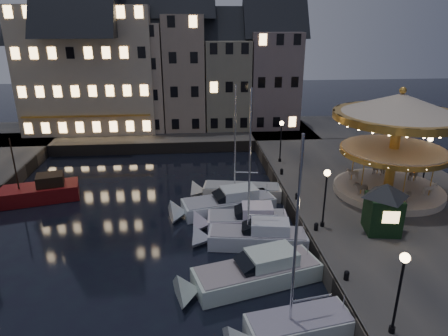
{
  "coord_description": "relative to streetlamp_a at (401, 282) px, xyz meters",
  "views": [
    {
      "loc": [
        -1.67,
        -22.73,
        14.67
      ],
      "look_at": [
        1.0,
        8.0,
        3.2
      ],
      "focal_mm": 32.0,
      "sensor_mm": 36.0,
      "label": 1
    }
  ],
  "objects": [
    {
      "name": "bollard_d",
      "position": [
        -0.6,
        20.0,
        -2.41
      ],
      "size": [
        0.3,
        0.3,
        0.57
      ],
      "color": "black",
      "rests_on": "quay_east"
    },
    {
      "name": "motorboat_f",
      "position": [
        -5.07,
        18.16,
        -3.49
      ],
      "size": [
        7.86,
        3.24,
        10.39
      ],
      "color": "silver",
      "rests_on": "ground"
    },
    {
      "name": "townhouse_nc",
      "position": [
        -15.2,
        39.0,
        4.76
      ],
      "size": [
        6.82,
        8.0,
        14.8
      ],
      "color": "#B8A38D",
      "rests_on": "quay_north"
    },
    {
      "name": "hotel_corner",
      "position": [
        -21.2,
        39.0,
        5.76
      ],
      "size": [
        17.6,
        9.0,
        16.8
      ],
      "color": "#C3B398",
      "rests_on": "quay_north"
    },
    {
      "name": "bollard_a",
      "position": [
        -0.6,
        4.0,
        -2.41
      ],
      "size": [
        0.3,
        0.3,
        0.57
      ],
      "color": "black",
      "rests_on": "quay_east"
    },
    {
      "name": "streetlamp_b",
      "position": [
        0.0,
        10.0,
        0.0
      ],
      "size": [
        0.44,
        0.44,
        4.17
      ],
      "color": "black",
      "rests_on": "quay_east"
    },
    {
      "name": "townhouse_nf",
      "position": [
        2.05,
        39.0,
        4.26
      ],
      "size": [
        6.82,
        8.0,
        13.8
      ],
      "color": "slate",
      "rests_on": "quay_north"
    },
    {
      "name": "quay_north",
      "position": [
        -15.2,
        37.0,
        -3.37
      ],
      "size": [
        44.0,
        12.0,
        1.3
      ],
      "primitive_type": "cube",
      "color": "#474442",
      "rests_on": "ground"
    },
    {
      "name": "streetlamp_d",
      "position": [
        11.3,
        17.0,
        0.0
      ],
      "size": [
        0.44,
        0.44,
        4.17
      ],
      "color": "black",
      "rests_on": "quay_east"
    },
    {
      "name": "quaywall_e",
      "position": [
        -1.2,
        15.0,
        -3.37
      ],
      "size": [
        0.15,
        44.0,
        1.3
      ],
      "primitive_type": "cube",
      "color": "#47423A",
      "rests_on": "ground"
    },
    {
      "name": "streetlamp_a",
      "position": [
        0.0,
        0.0,
        0.0
      ],
      "size": [
        0.44,
        0.44,
        4.17
      ],
      "color": "black",
      "rests_on": "quay_east"
    },
    {
      "name": "townhouse_ne",
      "position": [
        -4.0,
        39.0,
        3.76
      ],
      "size": [
        6.16,
        8.0,
        12.8
      ],
      "color": "gray",
      "rests_on": "quay_north"
    },
    {
      "name": "motorboat_b",
      "position": [
        -5.6,
        5.82,
        -3.37
      ],
      "size": [
        8.6,
        4.53,
        2.15
      ],
      "color": "silver",
      "rests_on": "ground"
    },
    {
      "name": "carousel",
      "position": [
        7.14,
        15.06,
        3.0
      ],
      "size": [
        9.92,
        9.92,
        8.68
      ],
      "color": "#C3AF97",
      "rests_on": "quay_east"
    },
    {
      "name": "quaywall_n",
      "position": [
        -13.2,
        31.0,
        -3.37
      ],
      "size": [
        48.0,
        0.15,
        1.3
      ],
      "primitive_type": "cube",
      "color": "#47423A",
      "rests_on": "ground"
    },
    {
      "name": "motorboat_a",
      "position": [
        -4.4,
        1.4,
        -3.48
      ],
      "size": [
        6.34,
        2.97,
        10.4
      ],
      "color": "silver",
      "rests_on": "ground"
    },
    {
      "name": "bollard_b",
      "position": [
        -0.6,
        9.5,
        -2.41
      ],
      "size": [
        0.3,
        0.3,
        0.57
      ],
      "color": "black",
      "rests_on": "quay_east"
    },
    {
      "name": "townhouse_na",
      "position": [
        -26.7,
        39.0,
        3.76
      ],
      "size": [
        5.5,
        8.0,
        12.8
      ],
      "color": "gray",
      "rests_on": "quay_north"
    },
    {
      "name": "streetlamp_c",
      "position": [
        0.0,
        23.5,
        0.0
      ],
      "size": [
        0.44,
        0.44,
        4.17
      ],
      "color": "black",
      "rests_on": "quay_east"
    },
    {
      "name": "motorboat_e",
      "position": [
        -6.36,
        15.38,
        -3.37
      ],
      "size": [
        8.54,
        4.16,
        2.15
      ],
      "color": "silver",
      "rests_on": "ground"
    },
    {
      "name": "bollard_c",
      "position": [
        -0.6,
        14.5,
        -2.41
      ],
      "size": [
        0.3,
        0.3,
        0.57
      ],
      "color": "black",
      "rests_on": "quay_east"
    },
    {
      "name": "quay_east",
      "position": [
        6.8,
        15.0,
        -3.37
      ],
      "size": [
        16.0,
        56.0,
        1.3
      ],
      "primitive_type": "cube",
      "color": "#474442",
      "rests_on": "ground"
    },
    {
      "name": "townhouse_nb",
      "position": [
        -21.25,
        39.0,
        4.26
      ],
      "size": [
        6.16,
        8.0,
        13.8
      ],
      "color": "tan",
      "rests_on": "quay_north"
    },
    {
      "name": "townhouse_nd",
      "position": [
        -9.45,
        39.0,
        5.26
      ],
      "size": [
        5.5,
        8.0,
        15.8
      ],
      "color": "gray",
      "rests_on": "quay_north"
    },
    {
      "name": "ground",
      "position": [
        -7.2,
        9.0,
        -4.02
      ],
      "size": [
        160.0,
        160.0,
        0.0
      ],
      "primitive_type": "plane",
      "color": "black",
      "rests_on": "ground"
    },
    {
      "name": "ticket_kiosk",
      "position": [
        3.7,
        9.03,
        -0.38
      ],
      "size": [
        3.35,
        3.35,
        3.93
      ],
      "color": "black",
      "rests_on": "quay_east"
    },
    {
      "name": "red_fishing_boat",
      "position": [
        -22.33,
        18.93,
        -3.32
      ],
      "size": [
        7.8,
        4.3,
        5.92
      ],
      "color": "maroon",
      "rests_on": "ground"
    },
    {
      "name": "motorboat_d",
      "position": [
        -5.27,
        12.43,
        -3.38
      ],
      "size": [
        6.97,
        2.73,
        2.15
      ],
      "color": "silver",
      "rests_on": "ground"
    },
    {
      "name": "motorboat_c",
      "position": [
        -4.9,
        10.0,
        -3.34
      ],
      "size": [
        7.84,
        3.09,
        10.36
      ],
      "color": "silver",
      "rests_on": "ground"
    }
  ]
}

